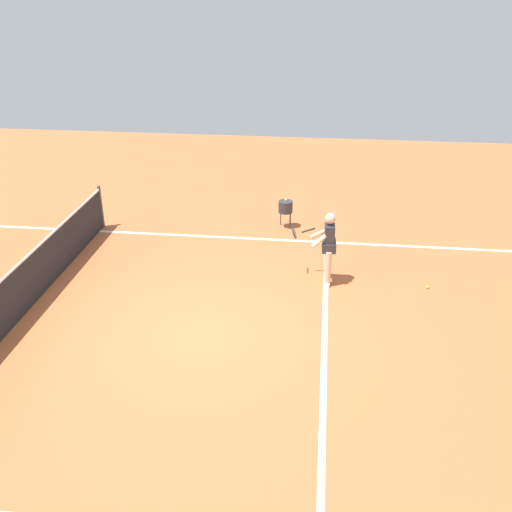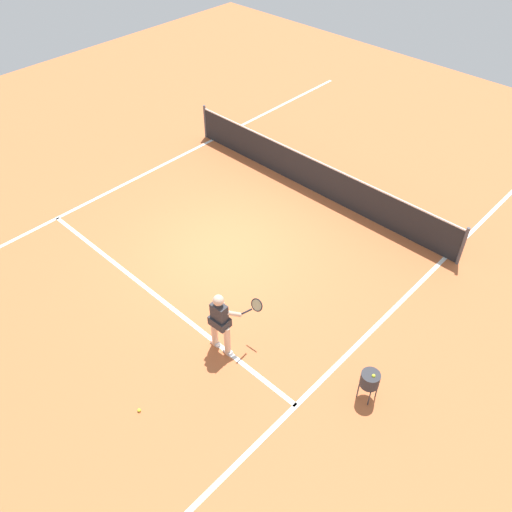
% 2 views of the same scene
% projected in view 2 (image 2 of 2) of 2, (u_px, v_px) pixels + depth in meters
% --- Properties ---
extents(ground_plane, '(28.05, 28.05, 0.00)m').
position_uv_depth(ground_plane, '(226.00, 248.00, 13.33)').
color(ground_plane, '#C66638').
extents(service_line_marking, '(8.36, 0.10, 0.01)m').
position_uv_depth(service_line_marking, '(156.00, 295.00, 12.11)').
color(service_line_marking, white).
rests_on(service_line_marking, ground).
extents(sideline_left_marking, '(0.10, 19.58, 0.01)m').
position_uv_depth(sideline_left_marking, '(126.00, 184.00, 15.46)').
color(sideline_left_marking, white).
rests_on(sideline_left_marking, ground).
extents(sideline_right_marking, '(0.10, 19.58, 0.01)m').
position_uv_depth(sideline_right_marking, '(365.00, 338.00, 11.19)').
color(sideline_right_marking, white).
rests_on(sideline_right_marking, ground).
extents(court_net, '(9.04, 0.08, 1.10)m').
position_uv_depth(court_net, '(314.00, 175.00, 14.86)').
color(court_net, '#4C4C51').
rests_on(court_net, ground).
extents(tennis_player, '(0.76, 0.95, 1.55)m').
position_uv_depth(tennis_player, '(221.00, 320.00, 10.44)').
color(tennis_player, beige).
rests_on(tennis_player, ground).
extents(tennis_ball_near, '(0.07, 0.07, 0.07)m').
position_uv_depth(tennis_ball_near, '(139.00, 410.00, 9.87)').
color(tennis_ball_near, '#D1E533').
rests_on(tennis_ball_near, ground).
extents(ball_hopper, '(0.36, 0.36, 0.74)m').
position_uv_depth(ball_hopper, '(370.00, 380.00, 9.77)').
color(ball_hopper, '#333338').
rests_on(ball_hopper, ground).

